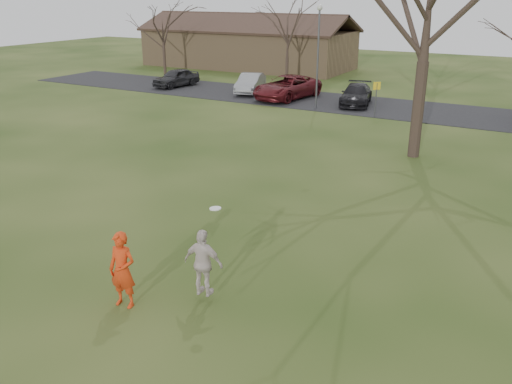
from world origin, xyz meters
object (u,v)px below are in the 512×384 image
car_2 (287,87)px  car_3 (356,95)px  car_0 (176,78)px  catching_play (204,263)px  player_defender (122,270)px  car_1 (250,83)px  lamp_post (318,44)px  building (248,47)px

car_2 → car_3: size_ratio=1.25×
car_0 → catching_play: (19.46, -24.50, 0.30)m
player_defender → car_1: player_defender is taller
car_2 → lamp_post: size_ratio=0.89×
car_2 → building: bearing=138.2°
car_1 → building: size_ratio=0.20×
car_0 → car_2: size_ratio=0.72×
car_3 → catching_play: catching_play is taller
catching_play → player_defender: bearing=-145.5°
car_1 → catching_play: (13.02, -24.93, 0.30)m
building → car_1: bearing=-59.1°
car_1 → car_2: car_2 is taller
car_0 → car_3: car_0 is taller
car_1 → car_3: size_ratio=0.94×
catching_play → lamp_post: size_ratio=0.35×
car_1 → car_2: bearing=-28.0°
car_0 → car_3: (14.64, 0.04, -0.04)m
player_defender → catching_play: 1.88m
car_0 → lamp_post: bearing=-1.7°
player_defender → car_3: bearing=90.0°
player_defender → lamp_post: bearing=95.0°
car_2 → car_3: bearing=12.6°
car_3 → lamp_post: 4.45m
catching_play → lamp_post: lamp_post is taller
car_2 → lamp_post: (3.08, -2.09, 3.15)m
building → lamp_post: (14.00, -15.50, 2.04)m
lamp_post → car_2: bearing=145.8°
car_1 → car_3: 8.21m
car_0 → car_3: 14.64m
car_1 → car_0: bearing=167.7°
car_2 → building: (-10.92, 13.41, 1.11)m
car_3 → player_defender: bearing=-95.8°
building → lamp_post: bearing=-47.9°
car_0 → lamp_post: size_ratio=0.64×
player_defender → lamp_post: size_ratio=0.30×
car_1 → car_3: (8.20, -0.39, -0.04)m
car_0 → catching_play: 31.29m
car_3 → car_0: bearing=167.0°
car_2 → car_1: bearing=177.0°
car_0 → building: bearing=103.9°
player_defender → building: 43.15m
car_0 → catching_play: size_ratio=1.83×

